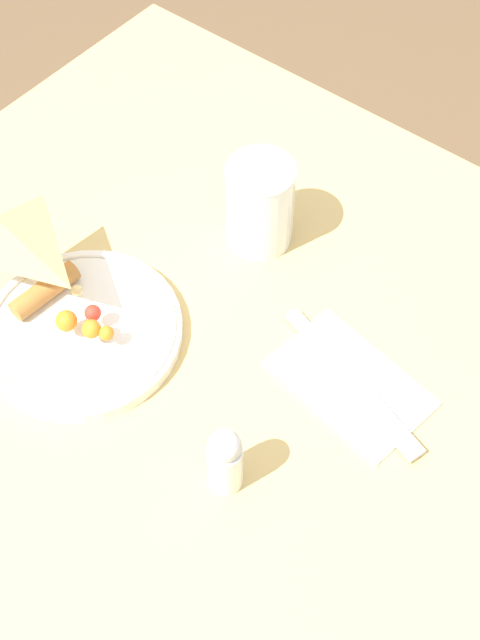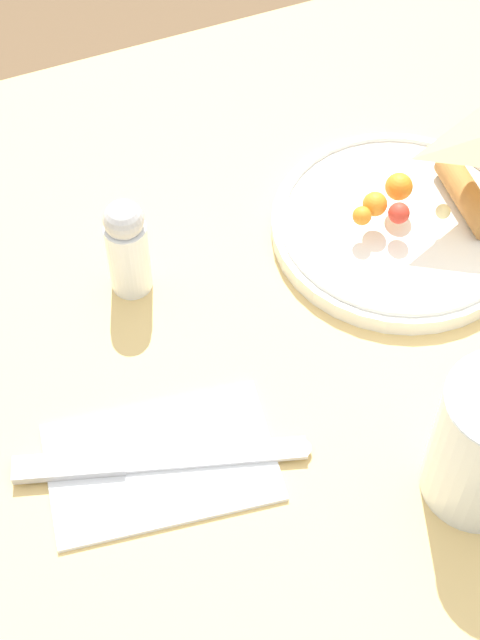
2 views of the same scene
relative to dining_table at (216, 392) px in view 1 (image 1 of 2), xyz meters
The scene contains 7 objects.
ground_plane 0.63m from the dining_table, ahead, with size 6.00×6.00×0.00m, color brown.
dining_table is the anchor object (origin of this frame).
plate_pizza 0.20m from the dining_table, 36.39° to the left, with size 0.22×0.22×0.05m.
milk_glass 0.24m from the dining_table, 71.00° to the right, with size 0.08×0.08×0.11m.
napkin_folded 0.20m from the dining_table, 162.95° to the right, with size 0.18×0.13×0.00m.
butter_knife 0.21m from the dining_table, 165.20° to the right, with size 0.21×0.08×0.01m.
salt_shaker 0.24m from the dining_table, 133.62° to the left, with size 0.03×0.03×0.09m.
Camera 1 is at (-0.32, 0.36, 1.50)m, focal length 45.00 mm.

